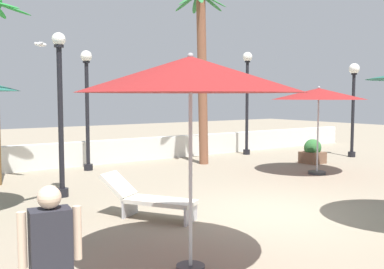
% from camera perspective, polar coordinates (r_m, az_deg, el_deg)
% --- Properties ---
extents(ground_plane, '(56.00, 56.00, 0.00)m').
position_cam_1_polar(ground_plane, '(9.24, 10.61, -9.93)').
color(ground_plane, gray).
extents(boundary_wall, '(25.20, 0.30, 0.82)m').
position_cam_1_polar(boundary_wall, '(15.99, -11.24, -2.21)').
color(boundary_wall, silver).
rests_on(boundary_wall, ground_plane).
extents(patio_umbrella_1, '(2.97, 2.97, 2.91)m').
position_cam_1_polar(patio_umbrella_1, '(5.89, -0.19, 7.52)').
color(patio_umbrella_1, '#333338').
rests_on(patio_umbrella_1, ground_plane).
extents(patio_umbrella_2, '(2.78, 2.78, 2.65)m').
position_cam_1_polar(patio_umbrella_2, '(14.05, 15.73, 4.88)').
color(patio_umbrella_2, '#333338').
rests_on(patio_umbrella_2, ground_plane).
extents(palm_tree_2, '(1.92, 1.79, 6.04)m').
position_cam_1_polar(palm_tree_2, '(15.56, 1.20, 9.53)').
color(palm_tree_2, brown).
rests_on(palm_tree_2, ground_plane).
extents(lamp_post_0, '(0.31, 0.31, 3.80)m').
position_cam_1_polar(lamp_post_0, '(10.83, -16.31, 3.39)').
color(lamp_post_0, black).
rests_on(lamp_post_0, ground_plane).
extents(lamp_post_1, '(0.36, 0.36, 3.77)m').
position_cam_1_polar(lamp_post_1, '(14.58, -13.13, 4.47)').
color(lamp_post_1, black).
rests_on(lamp_post_1, ground_plane).
extents(lamp_post_2, '(0.41, 0.41, 3.61)m').
position_cam_1_polar(lamp_post_2, '(18.48, 19.73, 4.68)').
color(lamp_post_2, black).
rests_on(lamp_post_2, ground_plane).
extents(lamp_post_3, '(0.38, 0.38, 4.11)m').
position_cam_1_polar(lamp_post_3, '(18.27, 6.99, 5.53)').
color(lamp_post_3, black).
rests_on(lamp_post_3, ground_plane).
extents(lounge_chair_0, '(1.46, 1.89, 0.84)m').
position_cam_1_polar(lounge_chair_0, '(8.80, -5.59, -8.00)').
color(lounge_chair_0, '#B7B7BC').
rests_on(lounge_chair_0, ground_plane).
extents(guest_0, '(0.55, 0.29, 1.55)m').
position_cam_1_polar(guest_0, '(4.39, -17.41, -14.13)').
color(guest_0, gold).
rests_on(guest_0, ground_plane).
extents(seagull_0, '(0.64, 1.08, 0.15)m').
position_cam_1_polar(seagull_0, '(15.26, -18.57, 10.76)').
color(seagull_0, white).
extents(planter, '(0.70, 0.70, 0.85)m').
position_cam_1_polar(planter, '(16.43, 14.99, -2.19)').
color(planter, brown).
rests_on(planter, ground_plane).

